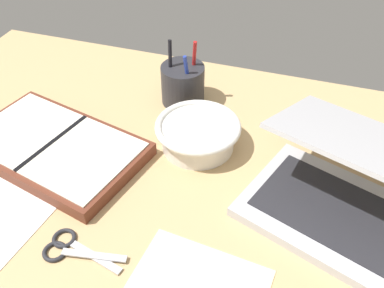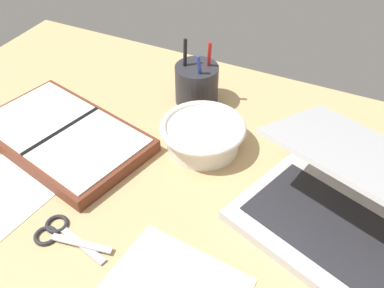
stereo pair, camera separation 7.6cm
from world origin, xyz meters
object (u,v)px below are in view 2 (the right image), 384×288
Objects in this scene: pen_cup at (197,84)px; planner at (63,136)px; bowl at (203,134)px; laptop at (356,214)px; scissors at (59,233)px.

pen_cup reaches higher than planner.
bowl is 1.15× the size of pen_cup.
laptop reaches higher than planner.
pen_cup is 44.12cm from scissors.
laptop is 2.82× the size of pen_cup.
laptop is at bearing -16.26° from bowl.
pen_cup reaches higher than bowl.
laptop is at bearing 15.17° from planner.
pen_cup is at bearing 119.55° from bowl.
scissors is at bearing -112.03° from bowl.
pen_cup is 0.39× the size of planner.
laptop reaches higher than bowl.
bowl is 1.25× the size of scissors.
bowl reaches higher than scissors.
pen_cup is at bearing 86.36° from scissors.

